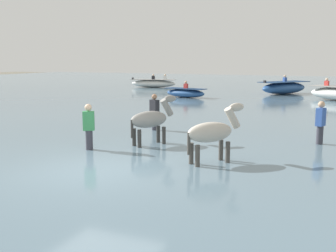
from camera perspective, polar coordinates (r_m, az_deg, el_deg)
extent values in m
plane|color=#666051|center=(10.11, -9.36, -7.58)|extent=(120.00, 120.00, 0.00)
cube|color=slate|center=(19.05, 7.29, 0.90)|extent=(90.00, 90.00, 0.32)
ellipsoid|color=beige|center=(10.34, 5.72, -0.85)|extent=(1.12, 1.25, 0.50)
cylinder|color=#45423C|center=(10.83, 7.19, -4.06)|extent=(0.12, 0.12, 0.85)
cylinder|color=#45423C|center=(10.59, 8.11, -4.38)|extent=(0.12, 0.12, 0.85)
cylinder|color=#45423C|center=(10.38, 3.16, -4.59)|extent=(0.12, 0.12, 0.85)
cylinder|color=#45423C|center=(10.13, 4.02, -4.95)|extent=(0.12, 0.12, 0.85)
cylinder|color=beige|center=(10.65, 8.73, 1.11)|extent=(0.44, 0.48, 0.58)
ellipsoid|color=beige|center=(10.69, 9.31, 2.55)|extent=(0.41, 0.45, 0.22)
cylinder|color=#45423C|center=(10.07, 2.84, -2.42)|extent=(0.08, 0.08, 0.54)
ellipsoid|color=gray|center=(12.49, -2.60, 0.91)|extent=(1.00, 1.29, 0.50)
cylinder|color=#31312F|center=(12.97, -1.33, -1.78)|extent=(0.12, 0.12, 0.85)
cylinder|color=#31312F|center=(12.73, -0.57, -1.99)|extent=(0.12, 0.12, 0.85)
cylinder|color=#31312F|center=(12.51, -4.63, -2.23)|extent=(0.12, 0.12, 0.85)
cylinder|color=#31312F|center=(12.26, -3.90, -2.46)|extent=(0.12, 0.12, 0.85)
cylinder|color=gray|center=(12.82, -0.17, 2.55)|extent=(0.40, 0.49, 0.57)
ellipsoid|color=gray|center=(12.87, 0.28, 3.75)|extent=(0.37, 0.46, 0.21)
cylinder|color=#31312F|center=(12.22, -4.91, -0.39)|extent=(0.08, 0.08, 0.53)
ellipsoid|color=#28518E|center=(27.73, 2.38, 4.49)|extent=(3.05, 1.64, 0.56)
cube|color=navy|center=(27.71, 2.38, 5.11)|extent=(2.93, 1.57, 0.04)
cube|color=red|center=(27.74, 2.45, 5.46)|extent=(0.29, 0.23, 0.30)
sphere|color=tan|center=(27.73, 2.45, 5.96)|extent=(0.18, 0.18, 0.18)
cube|color=red|center=(28.30, 20.77, 5.47)|extent=(0.31, 0.28, 0.30)
sphere|color=beige|center=(28.29, 20.80, 5.95)|extent=(0.18, 0.18, 0.18)
ellipsoid|color=silver|center=(37.14, -2.01, 5.79)|extent=(4.11, 1.91, 0.66)
cube|color=gray|center=(37.12, -2.01, 6.33)|extent=(3.94, 1.84, 0.04)
cube|color=black|center=(37.66, -4.81, 6.45)|extent=(0.15, 0.18, 0.18)
cube|color=white|center=(36.67, -0.40, 6.56)|extent=(0.29, 0.22, 0.30)
sphere|color=beige|center=(36.66, -0.40, 6.94)|extent=(0.18, 0.18, 0.18)
cube|color=#232328|center=(37.10, -2.02, 6.59)|extent=(0.29, 0.22, 0.30)
sphere|color=beige|center=(37.09, -2.02, 6.96)|extent=(0.18, 0.18, 0.18)
ellipsoid|color=#28518E|center=(31.53, 15.49, 5.01)|extent=(3.53, 4.24, 0.85)
cube|color=navy|center=(31.51, 15.52, 5.81)|extent=(3.39, 4.07, 0.04)
cube|color=black|center=(30.08, 13.03, 5.90)|extent=(0.20, 0.19, 0.18)
cube|color=#3356A8|center=(31.46, 15.61, 6.11)|extent=(0.29, 0.32, 0.30)
sphere|color=beige|center=(31.45, 15.63, 6.55)|extent=(0.18, 0.18, 0.18)
cylinder|color=#383842|center=(13.51, 19.89, -1.82)|extent=(0.20, 0.20, 0.88)
cube|color=#3356A8|center=(13.40, 20.06, 1.16)|extent=(0.29, 0.37, 0.54)
sphere|color=tan|center=(13.36, 20.15, 2.78)|extent=(0.20, 0.20, 0.20)
cylinder|color=#383842|center=(12.15, -10.64, -2.61)|extent=(0.20, 0.20, 0.88)
cube|color=#388E51|center=(12.03, -10.74, 0.70)|extent=(0.38, 0.34, 0.54)
sphere|color=beige|center=(11.98, -10.80, 2.50)|extent=(0.20, 0.20, 0.20)
cylinder|color=#383842|center=(15.18, -1.84, -0.10)|extent=(0.20, 0.20, 0.88)
cube|color=#232328|center=(15.08, -1.86, 2.57)|extent=(0.37, 0.30, 0.54)
sphere|color=#A37556|center=(15.04, -1.86, 4.00)|extent=(0.20, 0.20, 0.20)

